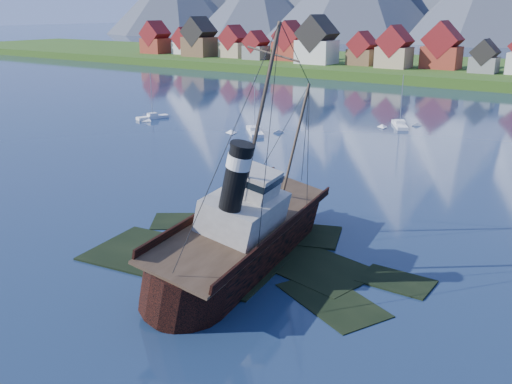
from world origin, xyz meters
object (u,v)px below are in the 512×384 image
Objects in this scene: sailboat_b at (153,118)px; sailboat_c at (400,125)px; sailboat_a at (255,132)px; tugboat_wreck at (248,228)px.

sailboat_b is 50.74m from sailboat_c.
sailboat_a is 1.07× the size of sailboat_b.
sailboat_a is 26.01m from sailboat_b.
tugboat_wreck reaches higher than sailboat_b.
sailboat_c is at bearing 90.33° from tugboat_wreck.
sailboat_a reaches higher than sailboat_c.
sailboat_c is (-11.13, 67.25, -2.66)m from tugboat_wreck.
sailboat_a is (-31.08, 46.00, -2.66)m from tugboat_wreck.
sailboat_c is (45.97, 21.48, 0.00)m from sailboat_b.
tugboat_wreck is 68.22m from sailboat_c.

